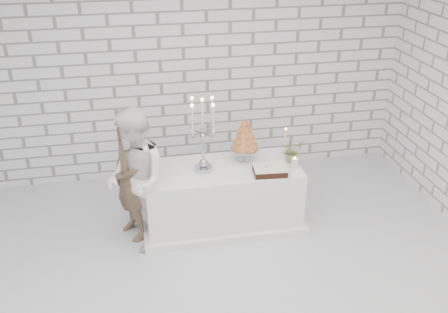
# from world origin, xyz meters

# --- Properties ---
(ground) EXTENTS (6.00, 5.00, 0.01)m
(ground) POSITION_xyz_m (0.00, 0.00, 0.00)
(ground) COLOR silver
(ground) RESTS_ON ground
(wall_back) EXTENTS (6.00, 0.01, 3.00)m
(wall_back) POSITION_xyz_m (0.00, 2.50, 1.50)
(wall_back) COLOR white
(wall_back) RESTS_ON ground
(cake_table) EXTENTS (1.80, 0.80, 0.75)m
(cake_table) POSITION_xyz_m (0.24, 1.11, 0.38)
(cake_table) COLOR white
(cake_table) RESTS_ON ground
(groom) EXTENTS (0.57, 0.65, 1.49)m
(groom) POSITION_xyz_m (-0.81, 1.06, 0.75)
(groom) COLOR #3B2C1D
(groom) RESTS_ON ground
(bride) EXTENTS (0.73, 0.87, 1.63)m
(bride) POSITION_xyz_m (-0.75, 0.89, 0.81)
(bride) COLOR white
(bride) RESTS_ON ground
(candelabra) EXTENTS (0.40, 0.40, 0.88)m
(candelabra) POSITION_xyz_m (0.02, 1.08, 1.19)
(candelabra) COLOR #A6A7B1
(candelabra) RESTS_ON cake_table
(croquembouche) EXTENTS (0.39, 0.39, 0.53)m
(croquembouche) POSITION_xyz_m (0.54, 1.24, 1.01)
(croquembouche) COLOR #AB5E2E
(croquembouche) RESTS_ON cake_table
(chocolate_cake) EXTENTS (0.39, 0.29, 0.08)m
(chocolate_cake) POSITION_xyz_m (0.74, 0.87, 0.79)
(chocolate_cake) COLOR black
(chocolate_cake) RESTS_ON cake_table
(pillar_candle) EXTENTS (0.09, 0.09, 0.12)m
(pillar_candle) POSITION_xyz_m (1.06, 0.94, 0.81)
(pillar_candle) COLOR white
(pillar_candle) RESTS_ON cake_table
(extra_taper) EXTENTS (0.06, 0.06, 0.32)m
(extra_taper) POSITION_xyz_m (1.06, 1.32, 0.91)
(extra_taper) COLOR beige
(extra_taper) RESTS_ON cake_table
(flowers) EXTENTS (0.30, 0.29, 0.27)m
(flowers) POSITION_xyz_m (1.08, 1.11, 0.88)
(flowers) COLOR #517438
(flowers) RESTS_ON cake_table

